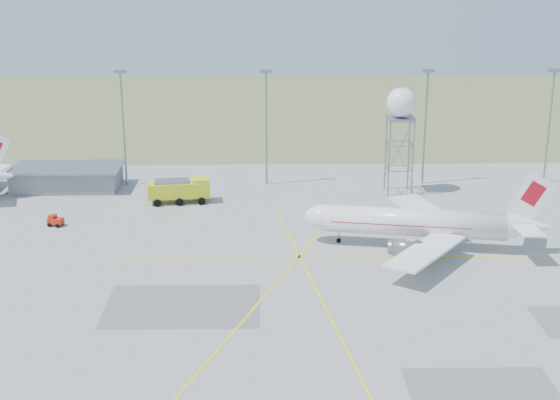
{
  "coord_description": "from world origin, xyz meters",
  "views": [
    {
      "loc": [
        -10.3,
        -68.24,
        38.78
      ],
      "look_at": [
        -8.13,
        40.0,
        5.08
      ],
      "focal_mm": 50.0,
      "sensor_mm": 36.0,
      "label": 1
    }
  ],
  "objects_px": {
    "airliner_main": "(419,223)",
    "fire_truck": "(181,191)",
    "baggage_tug": "(55,222)",
    "radar_tower": "(400,135)"
  },
  "relations": [
    {
      "from": "baggage_tug",
      "to": "fire_truck",
      "type": "bearing_deg",
      "value": 49.41
    },
    {
      "from": "radar_tower",
      "to": "baggage_tug",
      "type": "distance_m",
      "value": 57.93
    },
    {
      "from": "airliner_main",
      "to": "baggage_tug",
      "type": "xyz_separation_m",
      "value": [
        -53.12,
        10.17,
        -2.89
      ]
    },
    {
      "from": "airliner_main",
      "to": "radar_tower",
      "type": "height_order",
      "value": "radar_tower"
    },
    {
      "from": "airliner_main",
      "to": "radar_tower",
      "type": "distance_m",
      "value": 27.55
    },
    {
      "from": "baggage_tug",
      "to": "airliner_main",
      "type": "bearing_deg",
      "value": 5.92
    },
    {
      "from": "radar_tower",
      "to": "baggage_tug",
      "type": "xyz_separation_m",
      "value": [
        -54.69,
        -16.52,
        -9.56
      ]
    },
    {
      "from": "radar_tower",
      "to": "fire_truck",
      "type": "height_order",
      "value": "radar_tower"
    },
    {
      "from": "airliner_main",
      "to": "fire_truck",
      "type": "xyz_separation_m",
      "value": [
        -35.31,
        21.58,
        -1.59
      ]
    },
    {
      "from": "airliner_main",
      "to": "fire_truck",
      "type": "distance_m",
      "value": 41.42
    }
  ]
}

